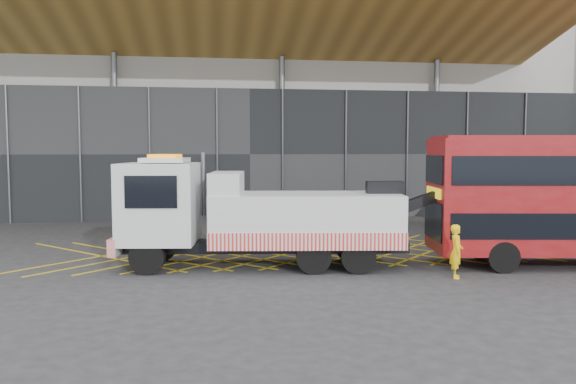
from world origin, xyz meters
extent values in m
plane|color=#2A2A2C|center=(0.00, 0.00, 0.00)|extent=(120.00, 120.00, 0.00)
cube|color=gold|center=(-4.80, 0.00, 0.01)|extent=(7.16, 7.16, 0.01)
cube|color=gold|center=(-4.80, 0.00, 0.01)|extent=(7.16, 7.16, 0.01)
cube|color=gold|center=(-3.20, 0.00, 0.01)|extent=(7.16, 7.16, 0.01)
cube|color=gold|center=(-3.20, 0.00, 0.01)|extent=(7.16, 7.16, 0.01)
cube|color=gold|center=(-1.60, 0.00, 0.01)|extent=(7.16, 7.16, 0.01)
cube|color=gold|center=(-1.60, 0.00, 0.01)|extent=(7.16, 7.16, 0.01)
cube|color=gold|center=(0.00, 0.00, 0.01)|extent=(7.16, 7.16, 0.01)
cube|color=gold|center=(0.00, 0.00, 0.01)|extent=(7.16, 7.16, 0.01)
cube|color=gold|center=(1.60, 0.00, 0.01)|extent=(7.16, 7.16, 0.01)
cube|color=gold|center=(1.60, 0.00, 0.01)|extent=(7.16, 7.16, 0.01)
cube|color=gold|center=(3.20, 0.00, 0.01)|extent=(7.16, 7.16, 0.01)
cube|color=gold|center=(3.20, 0.00, 0.01)|extent=(7.16, 7.16, 0.01)
cube|color=gold|center=(4.80, 0.00, 0.01)|extent=(7.16, 7.16, 0.01)
cube|color=gold|center=(4.80, 0.00, 0.01)|extent=(7.16, 7.16, 0.01)
cube|color=gold|center=(6.40, 0.00, 0.01)|extent=(7.16, 7.16, 0.01)
cube|color=gold|center=(6.40, 0.00, 0.01)|extent=(7.16, 7.16, 0.01)
cube|color=gold|center=(8.00, 0.00, 0.01)|extent=(7.16, 7.16, 0.01)
cube|color=gold|center=(8.00, 0.00, 0.01)|extent=(7.16, 7.16, 0.01)
cube|color=gold|center=(9.60, 0.00, 0.01)|extent=(7.16, 7.16, 0.01)
cube|color=gold|center=(9.60, 0.00, 0.01)|extent=(7.16, 7.16, 0.01)
cube|color=gold|center=(11.20, 0.00, 0.01)|extent=(7.16, 7.16, 0.01)
cube|color=gold|center=(11.20, 0.00, 0.01)|extent=(7.16, 7.16, 0.01)
cube|color=#989892|center=(2.00, 19.00, 9.00)|extent=(55.00, 14.00, 18.00)
cube|color=black|center=(2.00, 11.70, 4.00)|extent=(55.00, 0.80, 8.00)
cube|color=olive|center=(0.00, 8.00, 11.50)|extent=(40.00, 11.93, 4.07)
cylinder|color=#595B60|center=(-6.00, 11.50, 5.00)|extent=(0.36, 0.36, 10.00)
cylinder|color=#595B60|center=(4.00, 11.50, 5.00)|extent=(0.36, 0.36, 10.00)
cylinder|color=#595B60|center=(14.00, 11.50, 5.00)|extent=(0.36, 0.36, 10.00)
cube|color=black|center=(1.48, -2.98, 0.77)|extent=(10.52, 2.35, 0.39)
cube|color=silver|center=(-2.24, -2.53, 2.37)|extent=(2.96, 3.05, 2.86)
cube|color=black|center=(-3.57, -2.37, 2.86)|extent=(0.35, 2.41, 1.21)
cube|color=red|center=(-3.61, -2.36, 0.94)|extent=(0.62, 2.88, 0.61)
cube|color=orange|center=(-2.02, -2.56, 4.05)|extent=(1.14, 1.43, 0.13)
cube|color=silver|center=(3.01, -3.17, 1.82)|extent=(7.11, 3.56, 1.76)
cube|color=red|center=(2.84, -4.57, 1.16)|extent=(6.79, 0.89, 0.61)
cube|color=silver|center=(0.17, -2.82, 3.08)|extent=(1.41, 2.76, 0.77)
cube|color=black|center=(5.85, -3.51, 2.86)|extent=(1.38, 0.71, 0.55)
cube|color=black|center=(6.95, -3.64, 2.31)|extent=(2.44, 0.67, 1.19)
cylinder|color=black|center=(-2.60, -3.65, 0.61)|extent=(1.25, 0.53, 1.21)
cylinder|color=black|center=(-2.32, -1.35, 0.61)|extent=(1.25, 0.53, 1.21)
cylinder|color=black|center=(4.62, -4.53, 0.61)|extent=(1.25, 0.53, 1.21)
cylinder|color=black|center=(4.90, -2.23, 0.61)|extent=(1.25, 0.53, 1.21)
cylinder|color=#595B60|center=(-0.68, -1.61, 2.97)|extent=(0.15, 0.15, 2.42)
cube|color=black|center=(7.70, -3.59, 1.70)|extent=(0.41, 2.37, 1.38)
cube|color=black|center=(7.70, -3.59, 3.56)|extent=(0.41, 2.37, 1.01)
cube|color=yellow|center=(7.69, -3.59, 2.71)|extent=(0.34, 1.89, 0.37)
cylinder|color=black|center=(9.65, -5.09, 0.55)|extent=(1.14, 0.48, 1.11)
cylinder|color=black|center=(10.00, -2.71, 0.55)|extent=(1.14, 0.48, 1.11)
cube|color=black|center=(16.34, 1.11, 1.60)|extent=(0.11, 2.24, 1.30)
cube|color=black|center=(16.34, 1.11, 3.35)|extent=(0.11, 2.24, 0.95)
cube|color=yellow|center=(16.33, 1.11, 2.55)|extent=(0.10, 1.78, 0.35)
imported|color=yellow|center=(7.70, -5.60, 0.90)|extent=(0.64, 0.77, 1.80)
camera|label=1|loc=(-0.41, -23.15, 4.29)|focal=35.00mm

